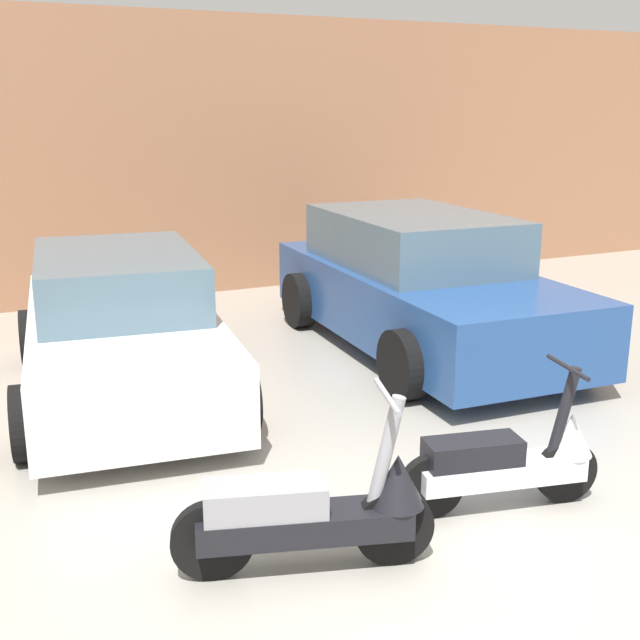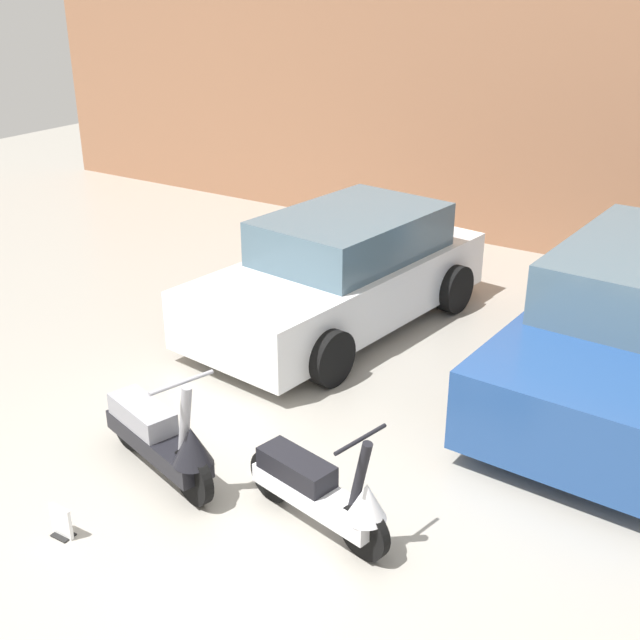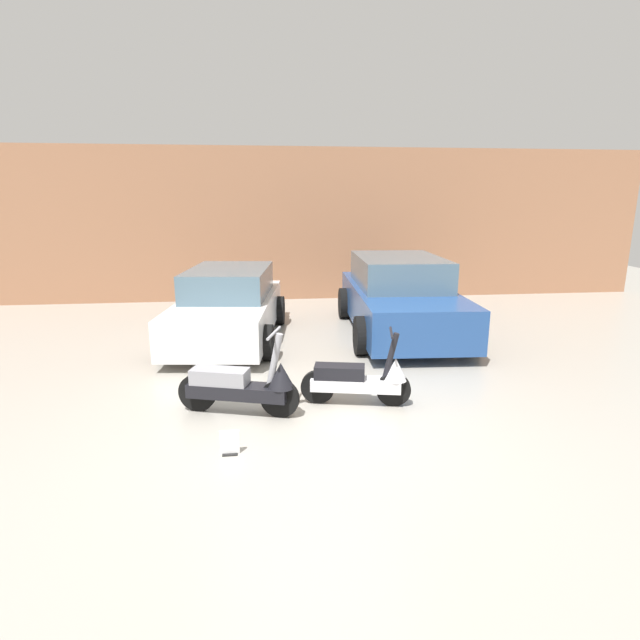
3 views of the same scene
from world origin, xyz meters
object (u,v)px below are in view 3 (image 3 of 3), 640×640
at_px(scooter_front_right, 360,379).
at_px(car_rear_left, 229,306).
at_px(placard_near_left_scooter, 230,444).
at_px(car_rear_center, 400,297).
at_px(scooter_front_left, 243,385).

bearing_deg(scooter_front_right, car_rear_left, 130.90).
bearing_deg(car_rear_left, scooter_front_right, 35.84).
xyz_separation_m(scooter_front_right, car_rear_left, (-1.88, 3.38, 0.29)).
distance_m(scooter_front_right, placard_near_left_scooter, 1.97).
bearing_deg(car_rear_center, scooter_front_left, -36.11).
distance_m(car_rear_left, placard_near_left_scooter, 4.54).
xyz_separation_m(scooter_front_right, car_rear_center, (1.46, 3.50, 0.36)).
xyz_separation_m(car_rear_left, car_rear_center, (3.34, 0.12, 0.08)).
bearing_deg(scooter_front_left, placard_near_left_scooter, -80.00).
bearing_deg(scooter_front_left, car_rear_left, 112.67).
bearing_deg(scooter_front_right, placard_near_left_scooter, -133.21).
bearing_deg(car_rear_center, scooter_front_right, -19.62).
xyz_separation_m(car_rear_center, placard_near_left_scooter, (-3.07, -4.62, -0.60)).
bearing_deg(car_rear_left, scooter_front_left, 13.02).
xyz_separation_m(scooter_front_left, car_rear_left, (-0.38, 3.51, 0.26)).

